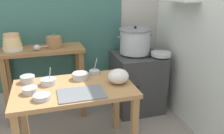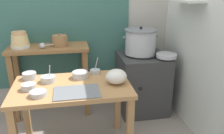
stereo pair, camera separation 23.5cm
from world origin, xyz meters
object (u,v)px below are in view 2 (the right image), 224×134
object	(u,v)px
prep_bowl_5	(29,75)
prep_bowl_2	(29,86)
plastic_bag	(116,77)
clay_pot	(60,41)
prep_bowl_4	(80,74)
prep_table	(72,96)
steamer_pot	(141,42)
wide_pan	(166,56)
prep_bowl_1	(95,71)
back_shelf_table	(50,64)
prep_bowl_0	(38,93)
prep_bowl_3	(48,79)
ladle	(43,46)
stove_block	(142,83)
bowl_stack_enamel	(20,40)
serving_tray	(77,92)

from	to	relation	value
prep_bowl_5	prep_bowl_2	bearing A→B (deg)	-83.36
plastic_bag	clay_pot	bearing A→B (deg)	122.64
clay_pot	prep_bowl_5	size ratio (longest dim) A/B	1.36
prep_bowl_4	prep_table	bearing A→B (deg)	-117.67
clay_pot	steamer_pot	bearing A→B (deg)	-6.38
wide_pan	prep_bowl_1	bearing A→B (deg)	-165.82
steamer_pot	plastic_bag	bearing A→B (deg)	-122.03
back_shelf_table	plastic_bag	world-z (taller)	back_shelf_table
prep_table	prep_bowl_1	size ratio (longest dim) A/B	6.09
prep_table	back_shelf_table	xyz separation A→B (m)	(-0.26, 0.79, 0.07)
wide_pan	plastic_bag	bearing A→B (deg)	-144.25
prep_bowl_0	prep_bowl_3	distance (m)	0.30
prep_bowl_0	prep_bowl_1	size ratio (longest dim) A/B	0.79
plastic_bag	prep_bowl_3	xyz separation A→B (m)	(-0.64, 0.16, -0.04)
steamer_pot	prep_bowl_2	bearing A→B (deg)	-150.34
steamer_pot	ladle	size ratio (longest dim) A/B	1.68
plastic_bag	prep_bowl_2	distance (m)	0.80
prep_bowl_0	wide_pan	bearing A→B (deg)	24.72
prep_table	stove_block	world-z (taller)	stove_block
stove_block	prep_bowl_3	world-z (taller)	prep_bowl_3
clay_pot	prep_table	bearing A→B (deg)	-81.84
stove_block	bowl_stack_enamel	distance (m)	1.61
back_shelf_table	prep_bowl_5	bearing A→B (deg)	-105.25
plastic_bag	prep_bowl_3	world-z (taller)	prep_bowl_3
prep_table	wide_pan	world-z (taller)	wide_pan
plastic_bag	prep_bowl_4	distance (m)	0.39
steamer_pot	bowl_stack_enamel	world-z (taller)	steamer_pot
prep_bowl_0	prep_bowl_1	distance (m)	0.69
stove_block	plastic_bag	distance (m)	0.95
plastic_bag	prep_bowl_1	size ratio (longest dim) A/B	1.12
prep_bowl_3	prep_bowl_2	bearing A→B (deg)	-136.95
clay_pot	plastic_bag	size ratio (longest dim) A/B	0.92
prep_bowl_0	prep_bowl_3	world-z (taller)	prep_bowl_3
prep_bowl_4	prep_bowl_0	bearing A→B (deg)	-137.29
steamer_pot	clay_pot	size ratio (longest dim) A/B	2.42
ladle	prep_table	bearing A→B (deg)	-66.89
prep_table	clay_pot	size ratio (longest dim) A/B	5.93
ladle	prep_bowl_3	xyz separation A→B (m)	(0.08, -0.59, -0.18)
serving_tray	prep_bowl_3	world-z (taller)	prep_bowl_3
steamer_pot	prep_bowl_3	xyz separation A→B (m)	(-1.09, -0.56, -0.19)
prep_table	clay_pot	world-z (taller)	clay_pot
prep_table	prep_bowl_4	size ratio (longest dim) A/B	7.02
stove_block	prep_bowl_5	size ratio (longest dim) A/B	5.73
serving_tray	prep_bowl_3	bearing A→B (deg)	131.86
stove_block	prep_bowl_4	world-z (taller)	prep_bowl_4
serving_tray	wide_pan	distance (m)	1.28
stove_block	prep_bowl_5	bearing A→B (deg)	-161.86
prep_bowl_0	bowl_stack_enamel	bearing A→B (deg)	106.58
stove_block	prep_bowl_0	size ratio (longest dim) A/B	5.47
clay_pot	ladle	xyz separation A→B (m)	(-0.19, -0.09, -0.03)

